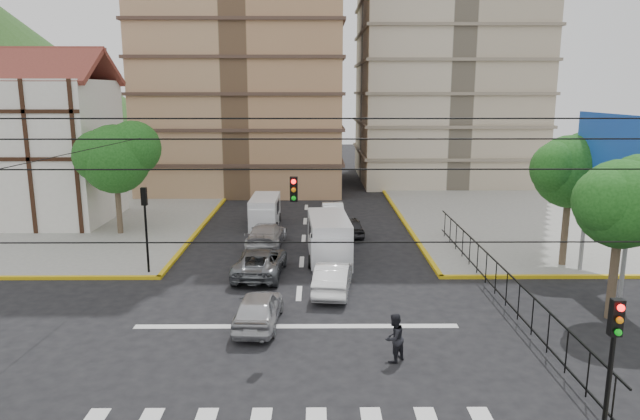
{
  "coord_description": "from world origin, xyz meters",
  "views": [
    {
      "loc": [
        0.81,
        -20.23,
        9.29
      ],
      "look_at": [
        0.98,
        4.91,
        4.0
      ],
      "focal_mm": 32.0,
      "sensor_mm": 36.0,
      "label": 1
    }
  ],
  "objects_px": {
    "pedestrian_crosswalk": "(394,338)",
    "traffic_light_nw": "(145,216)",
    "traffic_light_se": "(612,357)",
    "van_right_lane": "(329,240)",
    "car_white_front_right": "(333,277)",
    "car_silver_front_left": "(258,308)",
    "van_left_lane": "(265,213)"
  },
  "relations": [
    {
      "from": "car_silver_front_left",
      "to": "pedestrian_crosswalk",
      "type": "xyz_separation_m",
      "value": [
        5.02,
        -3.16,
        0.16
      ]
    },
    {
      "from": "van_right_lane",
      "to": "car_silver_front_left",
      "type": "height_order",
      "value": "van_right_lane"
    },
    {
      "from": "traffic_light_nw",
      "to": "van_right_lane",
      "type": "height_order",
      "value": "traffic_light_nw"
    },
    {
      "from": "traffic_light_se",
      "to": "car_silver_front_left",
      "type": "height_order",
      "value": "traffic_light_se"
    },
    {
      "from": "traffic_light_se",
      "to": "car_white_front_right",
      "type": "xyz_separation_m",
      "value": [
        -6.21,
        12.99,
        -2.38
      ]
    },
    {
      "from": "traffic_light_nw",
      "to": "car_silver_front_left",
      "type": "distance_m",
      "value": 9.33
    },
    {
      "from": "car_white_front_right",
      "to": "traffic_light_se",
      "type": "bearing_deg",
      "value": 122.66
    },
    {
      "from": "car_silver_front_left",
      "to": "car_white_front_right",
      "type": "distance_m",
      "value": 4.95
    },
    {
      "from": "traffic_light_se",
      "to": "van_right_lane",
      "type": "xyz_separation_m",
      "value": [
        -6.29,
        18.04,
        -1.93
      ]
    },
    {
      "from": "van_left_lane",
      "to": "car_silver_front_left",
      "type": "height_order",
      "value": "van_left_lane"
    },
    {
      "from": "van_right_lane",
      "to": "pedestrian_crosswalk",
      "type": "distance_m",
      "value": 12.23
    },
    {
      "from": "traffic_light_se",
      "to": "pedestrian_crosswalk",
      "type": "distance_m",
      "value": 7.69
    },
    {
      "from": "van_right_lane",
      "to": "car_white_front_right",
      "type": "relative_size",
      "value": 1.24
    },
    {
      "from": "van_left_lane",
      "to": "van_right_lane",
      "type": "bearing_deg",
      "value": -61.2
    },
    {
      "from": "van_left_lane",
      "to": "traffic_light_nw",
      "type": "bearing_deg",
      "value": -114.98
    },
    {
      "from": "van_right_lane",
      "to": "traffic_light_se",
      "type": "bearing_deg",
      "value": -74.24
    },
    {
      "from": "van_right_lane",
      "to": "van_left_lane",
      "type": "distance_m",
      "value": 9.08
    },
    {
      "from": "car_white_front_right",
      "to": "van_right_lane",
      "type": "bearing_deg",
      "value": -81.93
    },
    {
      "from": "traffic_light_se",
      "to": "traffic_light_nw",
      "type": "xyz_separation_m",
      "value": [
        -15.6,
        15.6,
        0.0
      ]
    },
    {
      "from": "pedestrian_crosswalk",
      "to": "traffic_light_nw",
      "type": "bearing_deg",
      "value": -84.94
    },
    {
      "from": "van_left_lane",
      "to": "car_white_front_right",
      "type": "xyz_separation_m",
      "value": [
        4.35,
        -13.07,
        -0.28
      ]
    },
    {
      "from": "traffic_light_nw",
      "to": "car_silver_front_left",
      "type": "height_order",
      "value": "traffic_light_nw"
    },
    {
      "from": "van_right_lane",
      "to": "van_left_lane",
      "type": "bearing_deg",
      "value": 114.59
    },
    {
      "from": "traffic_light_nw",
      "to": "pedestrian_crosswalk",
      "type": "relative_size",
      "value": 2.52
    },
    {
      "from": "traffic_light_se",
      "to": "car_silver_front_left",
      "type": "distance_m",
      "value": 13.27
    },
    {
      "from": "car_white_front_right",
      "to": "pedestrian_crosswalk",
      "type": "distance_m",
      "value": 7.27
    },
    {
      "from": "car_white_front_right",
      "to": "van_left_lane",
      "type": "bearing_deg",
      "value": -64.45
    },
    {
      "from": "van_left_lane",
      "to": "car_white_front_right",
      "type": "relative_size",
      "value": 1.05
    },
    {
      "from": "van_right_lane",
      "to": "car_white_front_right",
      "type": "bearing_deg",
      "value": -92.51
    },
    {
      "from": "car_silver_front_left",
      "to": "pedestrian_crosswalk",
      "type": "bearing_deg",
      "value": 150.95
    },
    {
      "from": "traffic_light_se",
      "to": "car_silver_front_left",
      "type": "bearing_deg",
      "value": 135.57
    },
    {
      "from": "car_white_front_right",
      "to": "car_silver_front_left",
      "type": "bearing_deg",
      "value": 58.21
    }
  ]
}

